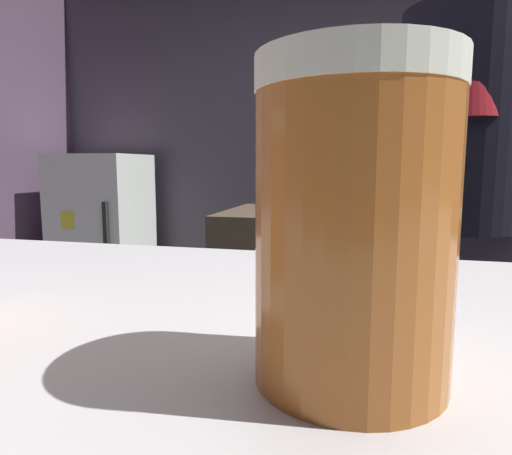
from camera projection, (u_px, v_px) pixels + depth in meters
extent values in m
cube|color=#504856|center=(387.00, 133.00, 3.24)|extent=(5.20, 0.10, 2.70)
cube|color=#483A2C|center=(484.00, 332.00, 1.78)|extent=(2.10, 0.60, 0.93)
cube|color=#3A3A3E|center=(389.00, 241.00, 3.06)|extent=(0.79, 0.36, 1.22)
cube|color=white|center=(103.00, 235.00, 3.40)|extent=(0.61, 0.55, 1.20)
cube|color=#262626|center=(106.00, 233.00, 3.06)|extent=(0.03, 0.03, 0.43)
cube|color=yellow|center=(67.00, 220.00, 3.13)|extent=(0.10, 0.01, 0.12)
cube|color=#372E41|center=(444.00, 377.00, 1.40)|extent=(0.28, 0.20, 0.93)
cylinder|color=black|center=(460.00, 123.00, 1.30)|extent=(0.34, 0.34, 0.61)
cone|color=maroon|center=(470.00, 38.00, 1.17)|extent=(0.18, 0.18, 0.41)
cylinder|color=tan|center=(398.00, 100.00, 1.48)|extent=(0.09, 0.32, 0.08)
cylinder|color=slate|center=(355.00, 206.00, 1.81)|extent=(0.19, 0.19, 0.05)
cylinder|color=#B66428|center=(353.00, 242.00, 0.18)|extent=(0.08, 0.08, 0.11)
cylinder|color=white|center=(358.00, 74.00, 0.17)|extent=(0.08, 0.08, 0.01)
cylinder|color=red|center=(410.00, 135.00, 2.99)|extent=(0.05, 0.05, 0.19)
cylinder|color=red|center=(410.00, 115.00, 2.97)|extent=(0.02, 0.02, 0.07)
cylinder|color=white|center=(411.00, 109.00, 2.96)|extent=(0.03, 0.03, 0.01)
cylinder|color=#2A589A|center=(430.00, 135.00, 2.96)|extent=(0.05, 0.05, 0.19)
cylinder|color=#2A589A|center=(431.00, 115.00, 2.94)|extent=(0.02, 0.02, 0.07)
cylinder|color=silver|center=(431.00, 108.00, 2.94)|extent=(0.03, 0.03, 0.01)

